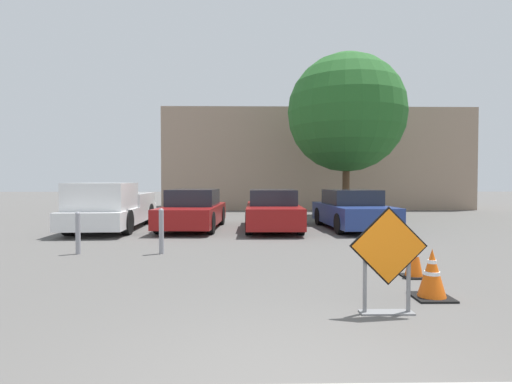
% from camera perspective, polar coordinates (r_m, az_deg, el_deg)
% --- Properties ---
extents(ground_plane, '(96.00, 96.00, 0.00)m').
position_cam_1_polar(ground_plane, '(13.01, 0.72, -5.83)').
color(ground_plane, '#565451').
extents(road_closed_sign, '(0.99, 0.20, 1.36)m').
position_cam_1_polar(road_closed_sign, '(5.35, 18.35, -8.70)').
color(road_closed_sign, black).
rests_on(road_closed_sign, ground_plane).
extents(traffic_cone_nearest, '(0.53, 0.53, 0.72)m').
position_cam_1_polar(traffic_cone_nearest, '(6.36, 23.84, -10.69)').
color(traffic_cone_nearest, black).
rests_on(traffic_cone_nearest, ground_plane).
extents(traffic_cone_second, '(0.40, 0.40, 0.80)m').
position_cam_1_polar(traffic_cone_second, '(7.58, 21.63, -8.36)').
color(traffic_cone_second, black).
rests_on(traffic_cone_second, ground_plane).
extents(traffic_cone_third, '(0.46, 0.46, 0.70)m').
position_cam_1_polar(traffic_cone_third, '(8.85, 19.60, -7.25)').
color(traffic_cone_third, black).
rests_on(traffic_cone_third, ground_plane).
extents(traffic_cone_fourth, '(0.46, 0.46, 0.75)m').
position_cam_1_polar(traffic_cone_fourth, '(10.28, 18.46, -5.86)').
color(traffic_cone_fourth, black).
rests_on(traffic_cone_fourth, ground_plane).
extents(pickup_truck, '(2.18, 5.44, 1.62)m').
position_cam_1_polar(pickup_truck, '(14.52, -20.09, -2.25)').
color(pickup_truck, silver).
rests_on(pickup_truck, ground_plane).
extents(parked_car_nearest, '(2.04, 4.51, 1.38)m').
position_cam_1_polar(parked_car_nearest, '(14.19, -8.98, -2.60)').
color(parked_car_nearest, maroon).
rests_on(parked_car_nearest, ground_plane).
extents(parked_car_second, '(1.88, 4.62, 1.37)m').
position_cam_1_polar(parked_car_second, '(13.89, 2.39, -2.66)').
color(parked_car_second, maroon).
rests_on(parked_car_second, ground_plane).
extents(parked_car_third, '(2.14, 4.40, 1.37)m').
position_cam_1_polar(parked_car_third, '(14.37, 13.56, -2.59)').
color(parked_car_third, navy).
rests_on(parked_car_third, ground_plane).
extents(bollard_nearest, '(0.12, 0.12, 1.05)m').
position_cam_1_polar(bollard_nearest, '(9.49, -13.37, -5.29)').
color(bollard_nearest, gray).
rests_on(bollard_nearest, ground_plane).
extents(bollard_second, '(0.12, 0.12, 0.98)m').
position_cam_1_polar(bollard_second, '(10.08, -24.09, -5.19)').
color(bollard_second, gray).
rests_on(bollard_second, ground_plane).
extents(building_facade_backdrop, '(17.96, 5.00, 5.86)m').
position_cam_1_polar(building_facade_backdrop, '(25.32, 8.20, 4.42)').
color(building_facade_backdrop, gray).
rests_on(building_facade_backdrop, ground_plane).
extents(street_tree_behind_lot, '(5.32, 5.32, 7.41)m').
position_cam_1_polar(street_tree_behind_lot, '(18.81, 12.79, 10.94)').
color(street_tree_behind_lot, '#513823').
rests_on(street_tree_behind_lot, ground_plane).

